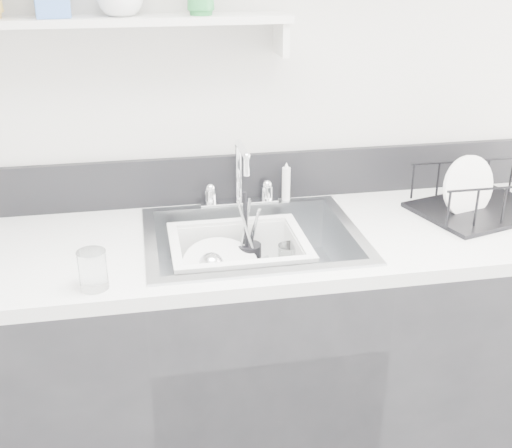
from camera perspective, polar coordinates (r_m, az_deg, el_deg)
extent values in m
cube|color=silver|center=(2.08, -1.83, 11.97)|extent=(3.50, 0.02, 2.60)
cube|color=black|center=(2.15, -0.25, -12.75)|extent=(3.20, 0.62, 0.88)
cube|color=white|center=(1.92, -0.28, -1.61)|extent=(3.20, 0.62, 0.04)
cube|color=black|center=(2.15, -1.72, 4.12)|extent=(3.20, 0.02, 0.16)
cube|color=silver|center=(2.14, -1.52, 1.92)|extent=(0.26, 0.06, 0.02)
cylinder|color=silver|center=(2.12, -4.06, 2.42)|extent=(0.04, 0.04, 0.05)
cylinder|color=silver|center=(2.15, 0.98, 2.77)|extent=(0.04, 0.04, 0.05)
cylinder|color=silver|center=(2.10, -1.55, 4.51)|extent=(0.02, 0.02, 0.20)
cylinder|color=silver|center=(2.00, -1.23, 6.66)|extent=(0.02, 0.15, 0.02)
cylinder|color=white|center=(2.15, 2.69, 3.75)|extent=(0.03, 0.03, 0.14)
cube|color=silver|center=(1.95, -12.28, 17.28)|extent=(1.00, 0.16, 0.02)
cube|color=silver|center=(2.01, 2.26, 16.20)|extent=(0.02, 0.14, 0.10)
cylinder|color=white|center=(1.96, -2.84, -5.13)|extent=(0.25, 0.25, 0.02)
cylinder|color=white|center=(1.96, -2.72, -4.65)|extent=(0.24, 0.24, 0.02)
cylinder|color=white|center=(1.93, -3.16, -3.81)|extent=(0.28, 0.27, 0.10)
cylinder|color=black|center=(2.02, -0.59, -3.02)|extent=(0.07, 0.07, 0.09)
cylinder|color=silver|center=(1.99, -0.99, -0.77)|extent=(0.01, 0.05, 0.18)
cylinder|color=silver|center=(1.98, -0.16, -1.17)|extent=(0.02, 0.04, 0.17)
cylinder|color=black|center=(1.98, -0.91, -0.33)|extent=(0.01, 0.05, 0.20)
cylinder|color=white|center=(2.00, 2.96, -3.21)|extent=(0.09, 0.09, 0.10)
cylinder|color=white|center=(1.66, -14.31, -3.97)|extent=(0.08, 0.08, 0.10)
imported|color=white|center=(1.92, 3.10, -5.47)|extent=(0.12, 0.12, 0.03)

